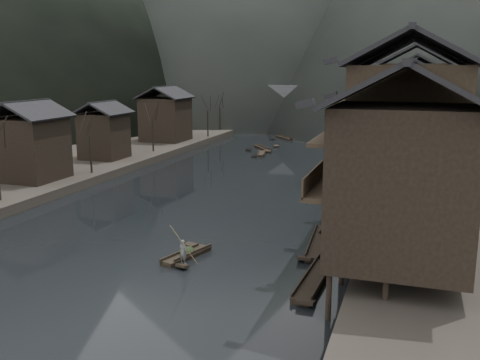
% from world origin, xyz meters
% --- Properties ---
extents(water, '(300.00, 300.00, 0.00)m').
position_xyz_m(water, '(0.00, 0.00, 0.00)').
color(water, black).
rests_on(water, ground).
extents(left_bank, '(40.00, 200.00, 1.20)m').
position_xyz_m(left_bank, '(-35.00, 40.00, 0.60)').
color(left_bank, '#2D2823').
rests_on(left_bank, ground).
extents(stilt_houses, '(9.00, 67.60, 15.40)m').
position_xyz_m(stilt_houses, '(17.28, 19.39, 8.86)').
color(stilt_houses, black).
rests_on(stilt_houses, ground).
extents(left_houses, '(8.10, 53.20, 8.73)m').
position_xyz_m(left_houses, '(-20.50, 20.12, 5.66)').
color(left_houses, black).
rests_on(left_houses, left_bank).
extents(bare_trees, '(3.77, 72.15, 7.54)m').
position_xyz_m(bare_trees, '(-17.00, 19.25, 6.11)').
color(bare_trees, black).
rests_on(bare_trees, left_bank).
extents(moored_sampans, '(2.99, 60.83, 0.47)m').
position_xyz_m(moored_sampans, '(12.08, 21.04, 0.20)').
color(moored_sampans, black).
rests_on(moored_sampans, water).
extents(midriver_boats, '(4.60, 23.66, 0.45)m').
position_xyz_m(midriver_boats, '(-4.40, 47.16, 0.20)').
color(midriver_boats, black).
rests_on(midriver_boats, water).
extents(stone_bridge, '(40.00, 6.00, 9.00)m').
position_xyz_m(stone_bridge, '(-0.00, 72.00, 5.11)').
color(stone_bridge, '#4C4C4F').
rests_on(stone_bridge, ground).
extents(hero_sampan, '(2.10, 4.63, 0.43)m').
position_xyz_m(hero_sampan, '(3.68, -4.40, 0.20)').
color(hero_sampan, black).
rests_on(hero_sampan, water).
extents(cargo_heap, '(1.01, 1.32, 0.61)m').
position_xyz_m(cargo_heap, '(3.62, -4.20, 0.73)').
color(cargo_heap, black).
rests_on(cargo_heap, hero_sampan).
extents(boatman, '(0.68, 0.56, 1.61)m').
position_xyz_m(boatman, '(4.13, -5.94, 1.24)').
color(boatman, slate).
rests_on(boatman, hero_sampan).
extents(bamboo_pole, '(1.28, 1.94, 3.41)m').
position_xyz_m(bamboo_pole, '(4.33, -5.94, 3.75)').
color(bamboo_pole, '#8C7A51').
rests_on(bamboo_pole, boatman).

